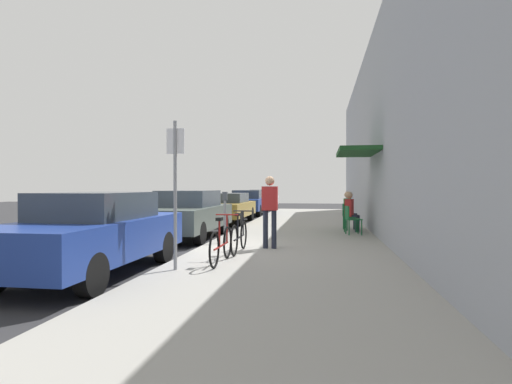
{
  "coord_description": "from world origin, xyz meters",
  "views": [
    {
      "loc": [
        2.92,
        -9.37,
        1.57
      ],
      "look_at": [
        0.53,
        5.78,
        1.38
      ],
      "focal_mm": 29.08,
      "sensor_mm": 36.0,
      "label": 1
    }
  ],
  "objects_px": {
    "street_sign": "(175,183)",
    "bicycle_0": "(221,244)",
    "pedestrian_standing": "(270,206)",
    "parked_car_1": "(188,214)",
    "parking_meter": "(225,213)",
    "parked_car_2": "(227,207)",
    "cafe_chair_1": "(349,216)",
    "parked_car_3": "(248,202)",
    "seated_patron_2": "(349,209)",
    "cafe_chair_0": "(351,218)",
    "parked_car_0": "(93,232)",
    "cafe_chair_2": "(347,214)",
    "bicycle_1": "(239,236)",
    "seated_patron_1": "(351,210)",
    "parked_car_4": "(263,199)"
  },
  "relations": [
    {
      "from": "parked_car_0",
      "to": "cafe_chair_0",
      "type": "distance_m",
      "value": 7.77
    },
    {
      "from": "bicycle_0",
      "to": "cafe_chair_1",
      "type": "relative_size",
      "value": 1.97
    },
    {
      "from": "parked_car_1",
      "to": "parked_car_4",
      "type": "distance_m",
      "value": 16.29
    },
    {
      "from": "cafe_chair_1",
      "to": "seated_patron_2",
      "type": "xyz_separation_m",
      "value": [
        0.06,
        0.83,
        0.19
      ]
    },
    {
      "from": "cafe_chair_2",
      "to": "street_sign",
      "type": "bearing_deg",
      "value": -113.98
    },
    {
      "from": "parked_car_4",
      "to": "street_sign",
      "type": "relative_size",
      "value": 1.69
    },
    {
      "from": "parked_car_4",
      "to": "cafe_chair_2",
      "type": "bearing_deg",
      "value": -70.43
    },
    {
      "from": "parked_car_2",
      "to": "parking_meter",
      "type": "relative_size",
      "value": 3.33
    },
    {
      "from": "parked_car_1",
      "to": "cafe_chair_0",
      "type": "height_order",
      "value": "parked_car_1"
    },
    {
      "from": "parked_car_1",
      "to": "cafe_chair_2",
      "type": "xyz_separation_m",
      "value": [
        4.91,
        2.47,
        -0.13
      ]
    },
    {
      "from": "parked_car_0",
      "to": "street_sign",
      "type": "relative_size",
      "value": 1.69
    },
    {
      "from": "seated_patron_2",
      "to": "bicycle_0",
      "type": "bearing_deg",
      "value": -112.24
    },
    {
      "from": "parked_car_4",
      "to": "seated_patron_2",
      "type": "height_order",
      "value": "seated_patron_2"
    },
    {
      "from": "seated_patron_1",
      "to": "seated_patron_2",
      "type": "xyz_separation_m",
      "value": [
        -0.0,
        0.84,
        0.0
      ]
    },
    {
      "from": "parking_meter",
      "to": "street_sign",
      "type": "bearing_deg",
      "value": -90.81
    },
    {
      "from": "street_sign",
      "to": "pedestrian_standing",
      "type": "xyz_separation_m",
      "value": [
        1.32,
        2.74,
        -0.52
      ]
    },
    {
      "from": "parked_car_1",
      "to": "parking_meter",
      "type": "bearing_deg",
      "value": -46.8
    },
    {
      "from": "parked_car_3",
      "to": "bicycle_1",
      "type": "relative_size",
      "value": 2.57
    },
    {
      "from": "parked_car_2",
      "to": "cafe_chair_1",
      "type": "distance_m",
      "value": 6.17
    },
    {
      "from": "parked_car_0",
      "to": "pedestrian_standing",
      "type": "distance_m",
      "value": 4.02
    },
    {
      "from": "parked_car_0",
      "to": "pedestrian_standing",
      "type": "bearing_deg",
      "value": 45.14
    },
    {
      "from": "parked_car_3",
      "to": "cafe_chair_1",
      "type": "xyz_separation_m",
      "value": [
        4.91,
        -8.95,
        -0.1
      ]
    },
    {
      "from": "parked_car_0",
      "to": "street_sign",
      "type": "bearing_deg",
      "value": 3.46
    },
    {
      "from": "street_sign",
      "to": "bicycle_1",
      "type": "bearing_deg",
      "value": 70.52
    },
    {
      "from": "seated_patron_2",
      "to": "parking_meter",
      "type": "bearing_deg",
      "value": -129.8
    },
    {
      "from": "parking_meter",
      "to": "cafe_chair_1",
      "type": "height_order",
      "value": "parking_meter"
    },
    {
      "from": "seated_patron_2",
      "to": "pedestrian_standing",
      "type": "relative_size",
      "value": 0.76
    },
    {
      "from": "parked_car_3",
      "to": "seated_patron_2",
      "type": "relative_size",
      "value": 3.41
    },
    {
      "from": "parked_car_0",
      "to": "seated_patron_1",
      "type": "xyz_separation_m",
      "value": [
        4.97,
        6.91,
        0.06
      ]
    },
    {
      "from": "parked_car_3",
      "to": "seated_patron_1",
      "type": "height_order",
      "value": "seated_patron_1"
    },
    {
      "from": "bicycle_0",
      "to": "pedestrian_standing",
      "type": "relative_size",
      "value": 1.01
    },
    {
      "from": "cafe_chair_0",
      "to": "cafe_chair_1",
      "type": "relative_size",
      "value": 1.0
    },
    {
      "from": "street_sign",
      "to": "bicycle_0",
      "type": "distance_m",
      "value": 1.52
    },
    {
      "from": "parking_meter",
      "to": "cafe_chair_1",
      "type": "bearing_deg",
      "value": 44.27
    },
    {
      "from": "parked_car_1",
      "to": "bicycle_0",
      "type": "height_order",
      "value": "parked_car_1"
    },
    {
      "from": "parked_car_3",
      "to": "cafe_chair_2",
      "type": "distance_m",
      "value": 9.48
    },
    {
      "from": "bicycle_1",
      "to": "cafe_chair_2",
      "type": "height_order",
      "value": "bicycle_1"
    },
    {
      "from": "bicycle_0",
      "to": "cafe_chair_0",
      "type": "height_order",
      "value": "bicycle_0"
    },
    {
      "from": "street_sign",
      "to": "cafe_chair_2",
      "type": "height_order",
      "value": "street_sign"
    },
    {
      "from": "parked_car_2",
      "to": "street_sign",
      "type": "height_order",
      "value": "street_sign"
    },
    {
      "from": "parked_car_1",
      "to": "cafe_chair_2",
      "type": "bearing_deg",
      "value": 26.67
    },
    {
      "from": "parked_car_2",
      "to": "parked_car_3",
      "type": "xyz_separation_m",
      "value": [
        0.0,
        5.22,
        0.03
      ]
    },
    {
      "from": "parked_car_0",
      "to": "cafe_chair_2",
      "type": "relative_size",
      "value": 5.06
    },
    {
      "from": "parked_car_3",
      "to": "seated_patron_2",
      "type": "bearing_deg",
      "value": -58.52
    },
    {
      "from": "parked_car_0",
      "to": "pedestrian_standing",
      "type": "height_order",
      "value": "pedestrian_standing"
    },
    {
      "from": "parked_car_4",
      "to": "parked_car_3",
      "type": "bearing_deg",
      "value": -90.0
    },
    {
      "from": "parked_car_3",
      "to": "cafe_chair_0",
      "type": "bearing_deg",
      "value": -63.48
    },
    {
      "from": "parked_car_2",
      "to": "bicycle_1",
      "type": "distance_m",
      "value": 8.79
    },
    {
      "from": "parked_car_0",
      "to": "cafe_chair_1",
      "type": "xyz_separation_m",
      "value": [
        4.91,
        6.92,
        -0.13
      ]
    },
    {
      "from": "cafe_chair_0",
      "to": "seated_patron_1",
      "type": "height_order",
      "value": "seated_patron_1"
    }
  ]
}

